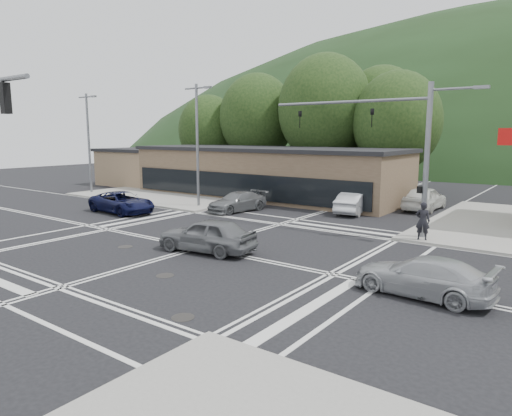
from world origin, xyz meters
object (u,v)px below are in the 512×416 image
Objects in this scene: car_blue_west at (122,202)px; car_queue_a at (355,203)px; car_grey_center at (207,235)px; car_northbound at (237,202)px; car_queue_b at (424,198)px; car_silver_east at (423,276)px; pedestrian at (423,221)px.

car_queue_a reaches higher than car_blue_west.
car_northbound is (-5.90, 9.64, -0.12)m from car_grey_center.
car_blue_west is at bearing 40.48° from car_queue_b.
car_grey_center is 1.04× the size of car_queue_a.
car_blue_west is at bearing -129.86° from car_northbound.
car_northbound is at bearing -45.70° from car_blue_west.
car_blue_west is 22.33m from car_silver_east.
car_northbound is (-15.77, 9.64, 0.01)m from car_silver_east.
car_grey_center reaches higher than car_queue_a.
car_queue_a is at bearing 166.94° from car_grey_center.
pedestrian reaches higher than car_northbound.
car_grey_center is 1.00× the size of car_northbound.
car_grey_center is at bearing -86.31° from car_silver_east.
pedestrian reaches higher than car_silver_east.
pedestrian is (-2.33, 7.80, 0.44)m from car_silver_east.
car_grey_center reaches higher than car_blue_west.
car_queue_a is at bearing 40.12° from car_northbound.
pedestrian is (13.44, -1.84, 0.43)m from car_northbound.
car_silver_east is 1.03× the size of car_queue_a.
car_blue_west is 1.12× the size of car_northbound.
car_queue_a is (-8.70, 13.80, 0.07)m from car_silver_east.
car_blue_west is 1.05× the size of car_queue_b.
car_blue_west is 8.04m from car_northbound.
car_queue_b reaches higher than car_blue_west.
car_silver_east is at bearing -97.60° from car_blue_west.
car_queue_a is at bearing -144.07° from car_silver_east.
car_grey_center is at bearing -48.88° from car_northbound.
car_grey_center is 13.85m from car_queue_a.
car_grey_center is 18.65m from car_queue_b.
car_grey_center is 1.01× the size of car_silver_east.
car_northbound is at bearing -156.74° from car_grey_center.
car_grey_center is 9.87m from car_silver_east.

